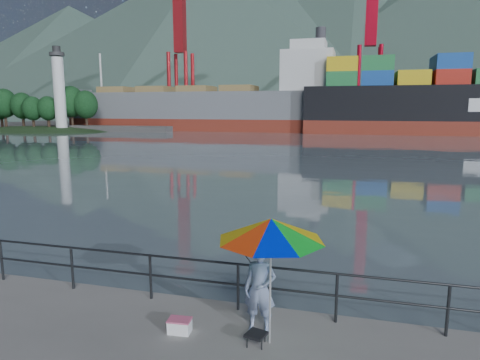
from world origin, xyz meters
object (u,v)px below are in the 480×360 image
fisherman (260,289)px  cooler_bag (180,326)px  bulk_carrier (222,108)px  beach_umbrella (271,230)px

fisherman → cooler_bag: 1.67m
cooler_bag → bulk_carrier: (-22.16, 72.47, 3.93)m
cooler_bag → fisherman: bearing=13.2°
beach_umbrella → cooler_bag: size_ratio=5.59×
fisherman → cooler_bag: (-1.44, -0.46, -0.72)m
fisherman → beach_umbrella: 1.36m
fisherman → beach_umbrella: bearing=-54.2°
fisherman → cooler_bag: bearing=-162.0°
cooler_bag → bulk_carrier: bulk_carrier is taller
beach_umbrella → bulk_carrier: (-23.87, 72.37, 1.93)m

